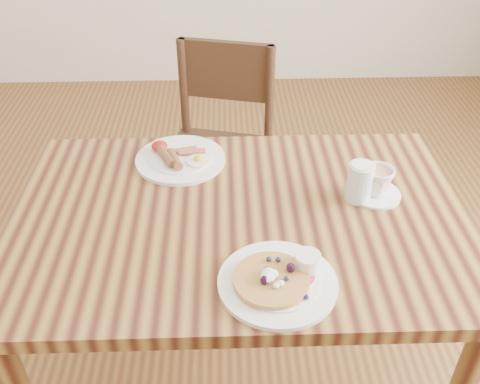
{
  "coord_description": "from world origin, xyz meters",
  "views": [
    {
      "loc": [
        -0.04,
        -1.1,
        1.63
      ],
      "look_at": [
        0.0,
        0.0,
        0.82
      ],
      "focal_mm": 40.0,
      "sensor_mm": 36.0,
      "label": 1
    }
  ],
  "objects_px": {
    "chair_far": "(220,145)",
    "water_glass": "(360,182)",
    "pancake_plate": "(279,279)",
    "teacup_saucer": "(377,183)",
    "breakfast_plate": "(179,158)",
    "dining_table": "(240,242)"
  },
  "relations": [
    {
      "from": "chair_far",
      "to": "water_glass",
      "type": "height_order",
      "value": "chair_far"
    },
    {
      "from": "pancake_plate",
      "to": "teacup_saucer",
      "type": "height_order",
      "value": "teacup_saucer"
    },
    {
      "from": "chair_far",
      "to": "breakfast_plate",
      "type": "bearing_deg",
      "value": 91.1
    },
    {
      "from": "dining_table",
      "to": "chair_far",
      "type": "bearing_deg",
      "value": 94.3
    },
    {
      "from": "water_glass",
      "to": "teacup_saucer",
      "type": "bearing_deg",
      "value": 15.27
    },
    {
      "from": "pancake_plate",
      "to": "water_glass",
      "type": "bearing_deg",
      "value": 52.08
    },
    {
      "from": "chair_far",
      "to": "pancake_plate",
      "type": "height_order",
      "value": "chair_far"
    },
    {
      "from": "breakfast_plate",
      "to": "teacup_saucer",
      "type": "xyz_separation_m",
      "value": [
        0.55,
        -0.19,
        0.03
      ]
    },
    {
      "from": "pancake_plate",
      "to": "water_glass",
      "type": "distance_m",
      "value": 0.4
    },
    {
      "from": "teacup_saucer",
      "to": "water_glass",
      "type": "distance_m",
      "value": 0.06
    },
    {
      "from": "teacup_saucer",
      "to": "dining_table",
      "type": "bearing_deg",
      "value": -169.52
    },
    {
      "from": "breakfast_plate",
      "to": "water_glass",
      "type": "bearing_deg",
      "value": -22.25
    },
    {
      "from": "pancake_plate",
      "to": "breakfast_plate",
      "type": "distance_m",
      "value": 0.58
    },
    {
      "from": "chair_far",
      "to": "breakfast_plate",
      "type": "relative_size",
      "value": 3.26
    },
    {
      "from": "pancake_plate",
      "to": "chair_far",
      "type": "bearing_deg",
      "value": 97.58
    },
    {
      "from": "breakfast_plate",
      "to": "pancake_plate",
      "type": "bearing_deg",
      "value": -63.81
    },
    {
      "from": "chair_far",
      "to": "teacup_saucer",
      "type": "distance_m",
      "value": 0.88
    },
    {
      "from": "pancake_plate",
      "to": "teacup_saucer",
      "type": "distance_m",
      "value": 0.44
    },
    {
      "from": "dining_table",
      "to": "teacup_saucer",
      "type": "relative_size",
      "value": 8.57
    },
    {
      "from": "pancake_plate",
      "to": "breakfast_plate",
      "type": "xyz_separation_m",
      "value": [
        -0.25,
        0.52,
        -0.0
      ]
    },
    {
      "from": "dining_table",
      "to": "breakfast_plate",
      "type": "bearing_deg",
      "value": 124.08
    },
    {
      "from": "dining_table",
      "to": "pancake_plate",
      "type": "xyz_separation_m",
      "value": [
        0.08,
        -0.26,
        0.11
      ]
    }
  ]
}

